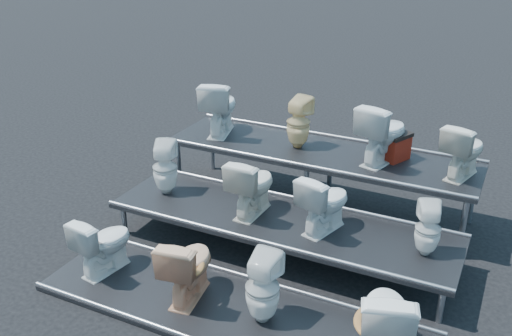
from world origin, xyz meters
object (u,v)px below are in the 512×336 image
at_px(red_crate, 390,146).
at_px(toilet_1, 188,266).
at_px(toilet_6, 324,202).
at_px(toilet_9, 298,122).
at_px(toilet_5, 252,185).
at_px(toilet_11, 464,150).
at_px(toilet_0, 103,243).
at_px(toilet_2, 263,288).
at_px(toilet_4, 165,168).
at_px(toilet_7, 428,229).
at_px(toilet_8, 220,107).
at_px(toilet_3, 385,320).
at_px(toilet_10, 383,133).

bearing_deg(red_crate, toilet_1, -91.49).
relative_size(toilet_6, toilet_9, 1.00).
height_order(toilet_5, toilet_11, toilet_11).
distance_m(toilet_0, toilet_2, 1.99).
xyz_separation_m(toilet_0, toilet_4, (-0.03, 1.30, 0.40)).
bearing_deg(toilet_7, toilet_11, -111.79).
bearing_deg(toilet_1, toilet_9, -102.15).
height_order(toilet_9, red_crate, toilet_9).
bearing_deg(toilet_8, toilet_3, 125.99).
height_order(toilet_1, toilet_4, toilet_4).
bearing_deg(toilet_5, toilet_3, 148.50).
bearing_deg(toilet_0, toilet_10, -124.50).
xyz_separation_m(toilet_7, toilet_10, (-0.87, 1.30, 0.50)).
xyz_separation_m(toilet_2, toilet_4, (-2.01, 1.30, 0.37)).
height_order(toilet_4, toilet_7, toilet_4).
height_order(toilet_0, toilet_10, toilet_10).
distance_m(toilet_1, toilet_4, 1.77).
bearing_deg(toilet_1, toilet_8, -76.43).
bearing_deg(toilet_7, toilet_5, -16.41).
xyz_separation_m(toilet_3, toilet_11, (0.22, 2.60, 0.72)).
distance_m(toilet_6, toilet_10, 1.40).
height_order(toilet_4, toilet_6, same).
bearing_deg(toilet_10, toilet_8, 15.75).
xyz_separation_m(toilet_7, red_crate, (-0.81, 1.49, 0.25)).
relative_size(toilet_6, toilet_7, 1.17).
bearing_deg(red_crate, toilet_4, -124.64).
height_order(toilet_1, toilet_2, toilet_2).
bearing_deg(toilet_0, toilet_3, -171.44).
distance_m(toilet_1, toilet_11, 3.55).
xyz_separation_m(toilet_1, toilet_2, (0.87, 0.00, 0.00)).
bearing_deg(toilet_4, toilet_3, 136.71).
bearing_deg(toilet_11, toilet_1, 64.65).
bearing_deg(toilet_4, toilet_6, 158.68).
height_order(toilet_3, toilet_7, toilet_7).
distance_m(toilet_2, toilet_10, 2.76).
bearing_deg(toilet_1, toilet_5, -103.20).
distance_m(toilet_0, toilet_8, 2.73).
relative_size(toilet_1, toilet_8, 0.95).
bearing_deg(toilet_2, red_crate, -99.27).
xyz_separation_m(toilet_8, red_crate, (2.43, 0.19, -0.24)).
xyz_separation_m(toilet_4, toilet_5, (1.25, 0.00, 0.02)).
relative_size(toilet_4, toilet_6, 1.00).
xyz_separation_m(toilet_6, toilet_9, (-0.86, 1.30, 0.40)).
xyz_separation_m(toilet_2, toilet_5, (-0.76, 1.30, 0.39)).
distance_m(toilet_7, toilet_11, 1.38).
height_order(toilet_4, red_crate, red_crate).
xyz_separation_m(toilet_4, red_crate, (2.52, 1.49, 0.20)).
relative_size(toilet_0, toilet_2, 0.93).
bearing_deg(toilet_8, toilet_11, 165.62).
bearing_deg(toilet_2, toilet_6, -95.81).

